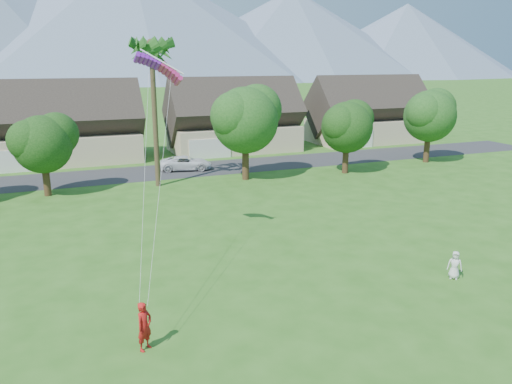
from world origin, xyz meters
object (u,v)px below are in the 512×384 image
watcher (455,265)px  parafoil_kite (160,66)px  kite_flyer (144,326)px  parked_car (186,163)px

watcher → parafoil_kite: parafoil_kite is taller
kite_flyer → watcher: (15.57, 0.78, -0.24)m
parked_car → parafoil_kite: 24.35m
kite_flyer → parafoil_kite: size_ratio=0.71×
kite_flyer → parafoil_kite: bearing=33.6°
parked_car → parafoil_kite: (-6.23, -21.45, 9.70)m
watcher → parked_car: (-6.49, 30.20, -0.02)m
kite_flyer → parked_car: size_ratio=0.38×
parked_car → parafoil_kite: bearing=175.6°
kite_flyer → parafoil_kite: (2.86, 9.53, 9.43)m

